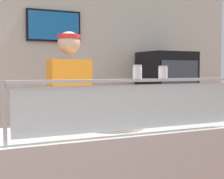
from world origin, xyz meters
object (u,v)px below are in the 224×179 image
object	(u,v)px
pepper_flake_shaker	(163,73)
worker_figure	(70,112)
pizza_tray	(112,125)
drink_fridge	(166,107)
parmesan_shaker	(137,73)
pizza_server	(109,123)

from	to	relation	value
pepper_flake_shaker	worker_figure	size ratio (longest dim) A/B	0.05
pizza_tray	worker_figure	distance (m)	0.66
pepper_flake_shaker	drink_fridge	bearing A→B (deg)	54.94
pizza_tray	parmesan_shaker	bearing A→B (deg)	-84.72
pizza_tray	pepper_flake_shaker	bearing A→B (deg)	-54.54
pepper_flake_shaker	worker_figure	xyz separation A→B (m)	(-0.38, 0.98, -0.38)
pepper_flake_shaker	drink_fridge	xyz separation A→B (m)	(1.58, 2.25, -0.54)
pizza_tray	pepper_flake_shaker	size ratio (longest dim) A/B	5.65
pizza_server	drink_fridge	size ratio (longest dim) A/B	0.17
pizza_server	worker_figure	xyz separation A→B (m)	(-0.10, 0.66, 0.02)
parmesan_shaker	pepper_flake_shaker	size ratio (longest dim) A/B	1.06
worker_figure	drink_fridge	distance (m)	2.34
pizza_tray	parmesan_shaker	distance (m)	0.54
pizza_server	pepper_flake_shaker	world-z (taller)	pepper_flake_shaker
parmesan_shaker	pizza_server	bearing A→B (deg)	101.74
pizza_server	drink_fridge	xyz separation A→B (m)	(1.86, 1.93, -0.15)
parmesan_shaker	pizza_tray	bearing A→B (deg)	95.28
pizza_tray	drink_fridge	xyz separation A→B (m)	(1.83, 1.91, -0.13)
pepper_flake_shaker	worker_figure	distance (m)	1.12
parmesan_shaker	worker_figure	bearing A→B (deg)	99.51
pizza_tray	worker_figure	xyz separation A→B (m)	(-0.13, 0.64, 0.04)
pizza_server	pepper_flake_shaker	bearing A→B (deg)	-34.55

